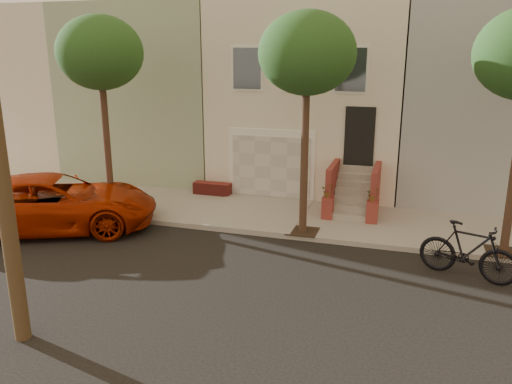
% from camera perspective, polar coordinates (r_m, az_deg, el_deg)
% --- Properties ---
extents(ground, '(90.00, 90.00, 0.00)m').
position_cam_1_polar(ground, '(12.28, -3.39, -10.54)').
color(ground, black).
rests_on(ground, ground).
extents(sidewalk, '(40.00, 3.70, 0.15)m').
position_cam_1_polar(sidewalk, '(16.99, 2.92, -2.68)').
color(sidewalk, '#9C998E').
rests_on(sidewalk, ground).
extents(house_row, '(33.10, 11.70, 7.00)m').
position_cam_1_polar(house_row, '(21.92, 6.91, 10.90)').
color(house_row, silver).
rests_on(house_row, sidewalk).
extents(tree_left, '(2.70, 2.57, 6.30)m').
position_cam_1_polar(tree_left, '(17.05, -16.97, 14.46)').
color(tree_left, '#2D2116').
rests_on(tree_left, sidewalk).
extents(tree_mid, '(2.70, 2.57, 6.30)m').
position_cam_1_polar(tree_mid, '(14.50, 5.71, 14.95)').
color(tree_mid, '#2D2116').
rests_on(tree_mid, sidewalk).
extents(pickup_truck, '(6.78, 5.14, 1.71)m').
position_cam_1_polar(pickup_truck, '(16.90, -21.57, -1.13)').
color(pickup_truck, '#A21F00').
rests_on(pickup_truck, ground).
extents(motorcycle, '(2.43, 1.38, 1.41)m').
position_cam_1_polar(motorcycle, '(13.48, 22.53, -6.06)').
color(motorcycle, black).
rests_on(motorcycle, ground).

